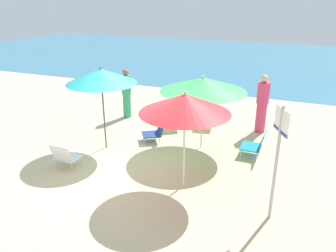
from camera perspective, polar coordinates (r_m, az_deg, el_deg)
ground_plane at (r=8.02m, az=-5.71°, el=-6.38°), size 40.00×40.00×0.00m
sea_water at (r=21.42m, az=12.71°, el=10.94°), size 40.00×16.00×0.01m
umbrella_red at (r=6.38m, az=2.85°, el=3.80°), size 1.77×1.77×2.05m
umbrella_teal at (r=8.35m, az=-11.21°, el=8.23°), size 1.71×1.71×2.11m
umbrella_green at (r=8.29m, az=5.97°, el=6.96°), size 2.13×2.13×1.90m
beach_chair_a at (r=10.03m, az=6.29°, el=1.21°), size 0.62×0.64×0.56m
beach_chair_b at (r=7.99m, az=-16.94°, el=-4.82°), size 0.54×0.52×0.60m
beach_chair_c at (r=9.08m, az=-2.19°, el=-0.98°), size 0.73×0.70×0.53m
beach_chair_d at (r=8.49m, az=14.61°, el=-2.93°), size 0.59×0.58×0.65m
person_a at (r=9.87m, az=15.58°, el=3.59°), size 0.34×0.34×1.66m
person_b at (r=9.87m, az=0.92°, el=1.93°), size 0.49×0.55×0.89m
person_c at (r=10.81m, az=-7.01°, el=5.49°), size 0.30×0.30×1.55m
warning_sign at (r=5.85m, az=18.09°, el=-3.32°), size 0.26×0.47×2.10m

